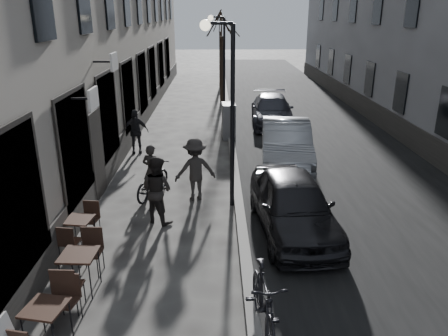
{
  "coord_description": "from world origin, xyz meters",
  "views": [
    {
      "loc": [
        -0.43,
        -5.51,
        5.29
      ],
      "look_at": [
        -0.26,
        4.16,
        1.8
      ],
      "focal_mm": 35.0,
      "sensor_mm": 36.0,
      "label": 1
    }
  ],
  "objects_px": {
    "bistro_set_c": "(80,230)",
    "car_mid": "(286,144)",
    "car_far": "(272,110)",
    "utility_cabinet": "(229,121)",
    "car_near": "(293,204)",
    "pedestrian_near": "(157,190)",
    "moped": "(263,302)",
    "bistro_set_b": "(80,268)",
    "tree_near": "(222,22)",
    "streetlamp_near": "(226,96)",
    "tree_far": "(221,20)",
    "pedestrian_far": "(135,132)",
    "streetlamp_far": "(221,54)",
    "pedestrian_mid": "(195,169)",
    "bistro_set_a": "(47,322)",
    "bicycle": "(152,180)"
  },
  "relations": [
    {
      "from": "bistro_set_c",
      "to": "car_mid",
      "type": "relative_size",
      "value": 0.32
    },
    {
      "from": "car_far",
      "to": "utility_cabinet",
      "type": "bearing_deg",
      "value": -130.08
    },
    {
      "from": "car_far",
      "to": "car_near",
      "type": "bearing_deg",
      "value": -91.28
    },
    {
      "from": "pedestrian_near",
      "to": "moped",
      "type": "height_order",
      "value": "pedestrian_near"
    },
    {
      "from": "bistro_set_b",
      "to": "tree_near",
      "type": "bearing_deg",
      "value": 84.11
    },
    {
      "from": "streetlamp_near",
      "to": "tree_far",
      "type": "bearing_deg",
      "value": 89.8
    },
    {
      "from": "pedestrian_far",
      "to": "car_far",
      "type": "bearing_deg",
      "value": 28.03
    },
    {
      "from": "bistro_set_c",
      "to": "car_far",
      "type": "xyz_separation_m",
      "value": [
        5.95,
        11.83,
        0.25
      ]
    },
    {
      "from": "pedestrian_far",
      "to": "car_near",
      "type": "xyz_separation_m",
      "value": [
        5.07,
        -6.63,
        -0.12
      ]
    },
    {
      "from": "bistro_set_b",
      "to": "car_near",
      "type": "xyz_separation_m",
      "value": [
        4.61,
        2.42,
        0.24
      ]
    },
    {
      "from": "utility_cabinet",
      "to": "moped",
      "type": "distance_m",
      "value": 12.46
    },
    {
      "from": "tree_far",
      "to": "pedestrian_near",
      "type": "xyz_separation_m",
      "value": [
        -1.89,
        -22.0,
        -3.76
      ]
    },
    {
      "from": "tree_far",
      "to": "moped",
      "type": "xyz_separation_m",
      "value": [
        0.45,
        -26.31,
        -4.05
      ]
    },
    {
      "from": "streetlamp_near",
      "to": "pedestrian_far",
      "type": "height_order",
      "value": "streetlamp_near"
    },
    {
      "from": "streetlamp_far",
      "to": "bistro_set_c",
      "type": "xyz_separation_m",
      "value": [
        -3.48,
        -14.32,
        -2.71
      ]
    },
    {
      "from": "bistro_set_b",
      "to": "car_mid",
      "type": "distance_m",
      "value": 9.15
    },
    {
      "from": "tree_far",
      "to": "car_near",
      "type": "height_order",
      "value": "tree_far"
    },
    {
      "from": "bistro_set_b",
      "to": "pedestrian_near",
      "type": "xyz_separation_m",
      "value": [
        1.15,
        3.03,
        0.4
      ]
    },
    {
      "from": "bistro_set_b",
      "to": "bistro_set_c",
      "type": "distance_m",
      "value": 1.78
    },
    {
      "from": "tree_far",
      "to": "pedestrian_mid",
      "type": "bearing_deg",
      "value": -92.68
    },
    {
      "from": "bistro_set_a",
      "to": "tree_far",
      "type": "bearing_deg",
      "value": 94.86
    },
    {
      "from": "tree_near",
      "to": "pedestrian_near",
      "type": "height_order",
      "value": "tree_near"
    },
    {
      "from": "streetlamp_far",
      "to": "pedestrian_far",
      "type": "height_order",
      "value": "streetlamp_far"
    },
    {
      "from": "bistro_set_c",
      "to": "pedestrian_far",
      "type": "bearing_deg",
      "value": 97.53
    },
    {
      "from": "pedestrian_far",
      "to": "car_near",
      "type": "height_order",
      "value": "pedestrian_far"
    },
    {
      "from": "bistro_set_c",
      "to": "pedestrian_far",
      "type": "relative_size",
      "value": 0.89
    },
    {
      "from": "tree_near",
      "to": "bistro_set_c",
      "type": "xyz_separation_m",
      "value": [
        -3.55,
        -17.32,
        -4.21
      ]
    },
    {
      "from": "bistro_set_c",
      "to": "streetlamp_near",
      "type": "bearing_deg",
      "value": 41.66
    },
    {
      "from": "bistro_set_b",
      "to": "pedestrian_near",
      "type": "height_order",
      "value": "pedestrian_near"
    },
    {
      "from": "car_near",
      "to": "moped",
      "type": "xyz_separation_m",
      "value": [
        -1.12,
        -3.7,
        -0.13
      ]
    },
    {
      "from": "pedestrian_near",
      "to": "pedestrian_far",
      "type": "bearing_deg",
      "value": -43.22
    },
    {
      "from": "tree_near",
      "to": "bistro_set_c",
      "type": "distance_m",
      "value": 18.18
    },
    {
      "from": "pedestrian_mid",
      "to": "moped",
      "type": "relative_size",
      "value": 0.92
    },
    {
      "from": "tree_far",
      "to": "pedestrian_far",
      "type": "relative_size",
      "value": 3.31
    },
    {
      "from": "bistro_set_a",
      "to": "moped",
      "type": "bearing_deg",
      "value": 15.72
    },
    {
      "from": "streetlamp_far",
      "to": "pedestrian_mid",
      "type": "distance_m",
      "value": 11.78
    },
    {
      "from": "bistro_set_c",
      "to": "moped",
      "type": "xyz_separation_m",
      "value": [
        4.0,
        -2.99,
        0.16
      ]
    },
    {
      "from": "bistro_set_a",
      "to": "pedestrian_mid",
      "type": "bearing_deg",
      "value": 81.74
    },
    {
      "from": "streetlamp_far",
      "to": "tree_far",
      "type": "relative_size",
      "value": 0.89
    },
    {
      "from": "streetlamp_far",
      "to": "car_far",
      "type": "relative_size",
      "value": 1.06
    },
    {
      "from": "tree_far",
      "to": "moped",
      "type": "relative_size",
      "value": 2.8
    },
    {
      "from": "car_near",
      "to": "car_mid",
      "type": "bearing_deg",
      "value": 79.15
    },
    {
      "from": "bicycle",
      "to": "pedestrian_far",
      "type": "height_order",
      "value": "pedestrian_far"
    },
    {
      "from": "utility_cabinet",
      "to": "pedestrian_mid",
      "type": "relative_size",
      "value": 0.81
    },
    {
      "from": "tree_far",
      "to": "bistro_set_b",
      "type": "bearing_deg",
      "value": -96.93
    },
    {
      "from": "streetlamp_near",
      "to": "bistro_set_b",
      "type": "bearing_deg",
      "value": -126.38
    },
    {
      "from": "tree_near",
      "to": "pedestrian_far",
      "type": "height_order",
      "value": "tree_near"
    },
    {
      "from": "streetlamp_far",
      "to": "car_near",
      "type": "xyz_separation_m",
      "value": [
        1.64,
        -13.61,
        -2.42
      ]
    },
    {
      "from": "bicycle",
      "to": "pedestrian_near",
      "type": "distance_m",
      "value": 1.81
    },
    {
      "from": "pedestrian_mid",
      "to": "pedestrian_far",
      "type": "bearing_deg",
      "value": -74.17
    }
  ]
}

